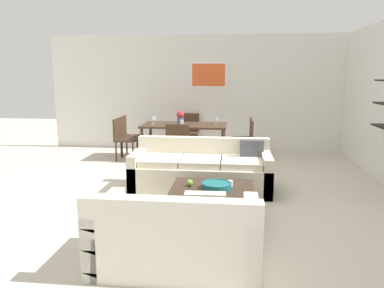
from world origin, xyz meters
TOP-DOWN VIEW (x-y plane):
  - ground_plane at (0.00, 0.00)m, footprint 18.00×18.00m
  - back_wall_unit at (0.30, 3.53)m, footprint 8.40×0.09m
  - sofa_beige at (0.04, 0.34)m, footprint 2.14×0.90m
  - loveseat_white at (0.01, -2.07)m, footprint 1.54×0.90m
  - coffee_table at (0.27, -0.82)m, footprint 1.04×0.93m
  - decorative_bowl at (0.32, -0.82)m, footprint 0.37×0.37m
  - candle_jar at (0.49, -0.70)m, footprint 0.07×0.07m
  - apple_on_coffee_table at (-0.03, -0.75)m, footprint 0.09×0.09m
  - dining_table at (-0.52, 2.42)m, footprint 1.77×0.93m
  - dining_chair_left_far at (-1.81, 2.63)m, footprint 0.44×0.44m
  - dining_chair_right_far at (0.78, 2.63)m, footprint 0.44×0.44m
  - dining_chair_left_near at (-1.81, 2.21)m, footprint 0.44×0.44m
  - dining_chair_right_near at (0.78, 2.21)m, footprint 0.44×0.44m
  - dining_chair_head at (-0.52, 3.29)m, footprint 0.44×0.44m
  - dining_chair_foot at (-0.52, 1.55)m, footprint 0.44×0.44m
  - wine_glass_left_far at (-1.18, 2.54)m, footprint 0.06×0.06m
  - wine_glass_foot at (-0.52, 2.02)m, footprint 0.07×0.07m
  - wine_glass_right_far at (0.15, 2.54)m, footprint 0.08×0.08m
  - wine_glass_left_near at (-1.18, 2.31)m, footprint 0.08×0.08m
  - centerpiece_vase at (-0.60, 2.38)m, footprint 0.16×0.16m

SIDE VIEW (x-z plane):
  - ground_plane at x=0.00m, z-range 0.00..0.00m
  - coffee_table at x=0.27m, z-range 0.00..0.38m
  - sofa_beige at x=0.04m, z-range -0.10..0.68m
  - loveseat_white at x=0.01m, z-range -0.10..0.68m
  - candle_jar at x=0.49m, z-range 0.38..0.46m
  - decorative_bowl at x=0.32m, z-range 0.38..0.46m
  - apple_on_coffee_table at x=-0.03m, z-range 0.38..0.47m
  - dining_chair_left_far at x=-1.81m, z-range 0.06..0.94m
  - dining_chair_right_far at x=0.78m, z-range 0.06..0.94m
  - dining_chair_left_near at x=-1.81m, z-range 0.06..0.94m
  - dining_chair_right_near at x=0.78m, z-range 0.06..0.94m
  - dining_chair_head at x=-0.52m, z-range 0.06..0.94m
  - dining_chair_foot at x=-0.52m, z-range 0.06..0.94m
  - dining_table at x=-0.52m, z-range 0.30..1.05m
  - wine_glass_foot at x=-0.52m, z-range 0.78..0.92m
  - wine_glass_right_far at x=0.15m, z-range 0.78..0.93m
  - wine_glass_left_far at x=-1.18m, z-range 0.78..0.93m
  - wine_glass_left_near at x=-1.18m, z-range 0.79..0.95m
  - centerpiece_vase at x=-0.60m, z-range 0.76..1.05m
  - back_wall_unit at x=0.30m, z-range 0.01..2.71m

